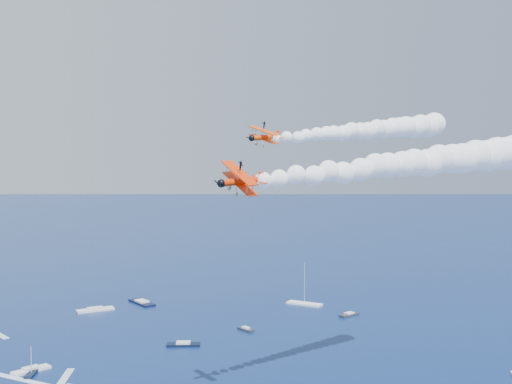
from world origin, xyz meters
TOP-DOWN VIEW (x-y plane):
  - biplane_lead at (10.01, 37.39)m, footprint 8.49×9.98m
  - biplane_trail at (-15.89, 1.18)m, footprint 6.80×8.39m
  - smoke_trail_lead at (37.59, 40.05)m, footprint 55.56×15.58m
  - smoke_trail_trail at (11.81, 0.82)m, footprint 55.11×6.99m
  - spectator_boats at (-11.93, 122.46)m, footprint 199.02×157.01m
  - boat_wakes at (-25.84, 113.19)m, footprint 28.08×109.49m

SIDE VIEW (x-z plane):
  - boat_wakes at x=-25.84m, z-range 0.01..0.05m
  - spectator_boats at x=-11.93m, z-range 0.00..0.70m
  - biplane_trail at x=-15.89m, z-range 49.51..56.76m
  - smoke_trail_trail at x=11.81m, z-range 50.32..60.14m
  - biplane_lead at x=10.01m, z-range 56.47..63.91m
  - smoke_trail_lead at x=37.59m, z-range 57.37..67.19m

